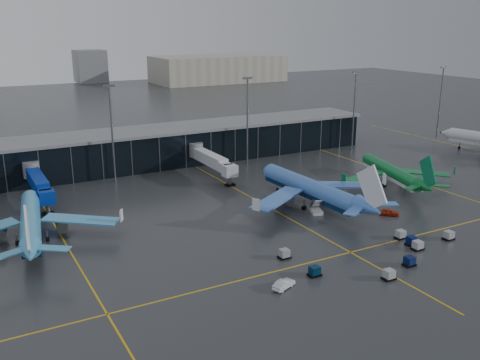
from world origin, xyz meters
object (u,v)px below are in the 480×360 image
airliner_arkefly (29,210)px  mobile_airstair (317,210)px  airliner_klm_near (310,177)px  service_van_white (284,284)px  airliner_aer_lingus (392,164)px  baggage_carts (386,252)px  service_van_red (389,212)px

airliner_arkefly → mobile_airstair: size_ratio=10.45×
airliner_klm_near → service_van_white: bearing=-133.5°
airliner_aer_lingus → service_van_white: bearing=-132.8°
airliner_aer_lingus → service_van_white: (-55.19, -33.94, -4.83)m
mobile_airstair → airliner_klm_near: bearing=93.0°
baggage_carts → airliner_aer_lingus: bearing=45.2°
airliner_aer_lingus → baggage_carts: 45.96m
baggage_carts → service_van_red: baggage_carts is taller
service_van_red → service_van_white: (-38.53, -16.91, 0.01)m
mobile_airstair → service_van_white: bearing=-113.8°
airliner_klm_near → baggage_carts: airliner_klm_near is taller
airliner_arkefly → airliner_aer_lingus: size_ratio=1.09×
service_van_red → airliner_arkefly: bearing=112.6°
airliner_arkefly → airliner_aer_lingus: (87.08, -6.21, -0.51)m
airliner_arkefly → service_van_red: (70.42, -23.24, -5.36)m
airliner_aer_lingus → service_van_white: 64.97m
mobile_airstair → service_van_red: 15.74m
baggage_carts → service_van_red: 21.89m
airliner_klm_near → service_van_red: (11.36, -14.11, -5.90)m
airliner_klm_near → baggage_carts: 30.40m
airliner_klm_near → mobile_airstair: 8.16m
airliner_arkefly → service_van_white: airliner_arkefly is taller
airliner_arkefly → airliner_klm_near: bearing=-0.8°
service_van_red → service_van_white: bearing=154.6°
airliner_klm_near → service_van_red: bearing=-53.5°
airliner_klm_near → baggage_carts: (-4.17, -29.54, -5.85)m
airliner_arkefly → baggage_carts: bearing=-27.2°
mobile_airstair → service_van_white: mobile_airstair is taller
airliner_arkefly → service_van_red: airliner_arkefly is taller
airliner_aer_lingus → baggage_carts: size_ratio=1.04×
airliner_arkefly → baggage_carts: size_ratio=1.13×
service_van_white → airliner_aer_lingus: bearing=-79.9°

